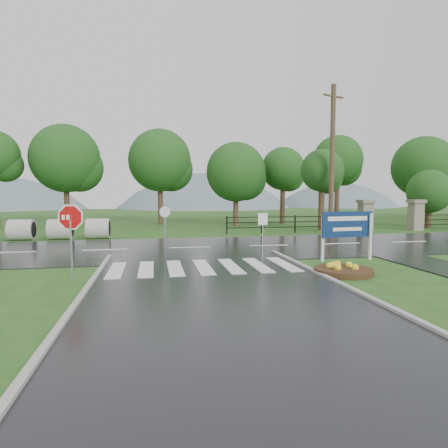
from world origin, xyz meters
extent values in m
plane|color=#26521B|center=(0.00, 0.00, 0.00)|extent=(120.00, 120.00, 0.00)
cube|color=black|center=(0.00, 10.00, 0.00)|extent=(90.00, 8.00, 0.04)
cube|color=#27272A|center=(8.50, 4.00, 0.00)|extent=(2.20, 11.00, 0.04)
cube|color=silver|center=(-3.00, 5.00, 0.06)|extent=(0.50, 2.80, 0.02)
cube|color=silver|center=(-2.00, 5.00, 0.06)|extent=(0.50, 2.80, 0.02)
cube|color=silver|center=(-1.00, 5.00, 0.06)|extent=(0.50, 2.80, 0.02)
cube|color=silver|center=(0.00, 5.00, 0.06)|extent=(0.50, 2.80, 0.02)
cube|color=silver|center=(1.00, 5.00, 0.06)|extent=(0.50, 2.80, 0.02)
cube|color=silver|center=(2.00, 5.00, 0.06)|extent=(0.50, 2.80, 0.02)
cube|color=silver|center=(3.00, 5.00, 0.06)|extent=(0.50, 2.80, 0.02)
cube|color=gray|center=(13.00, 16.00, 1.00)|extent=(0.80, 0.80, 2.00)
cube|color=#6B6659|center=(13.00, 16.00, 2.12)|extent=(1.00, 1.00, 0.24)
cube|color=gray|center=(17.00, 16.00, 1.00)|extent=(0.80, 0.80, 2.00)
cube|color=#6B6659|center=(17.00, 16.00, 2.12)|extent=(1.00, 1.00, 0.24)
cube|color=black|center=(7.75, 16.00, 0.40)|extent=(9.50, 0.05, 0.05)
cube|color=black|center=(7.75, 16.00, 0.75)|extent=(9.50, 0.05, 0.05)
cube|color=black|center=(7.75, 16.00, 1.10)|extent=(9.50, 0.05, 0.05)
cube|color=black|center=(3.00, 16.00, 0.60)|extent=(0.08, 0.08, 1.20)
cube|color=black|center=(12.50, 16.00, 0.60)|extent=(0.08, 0.08, 1.20)
cube|color=black|center=(17.50, 16.00, 0.60)|extent=(0.08, 0.08, 1.20)
sphere|color=slate|center=(-28.00, 65.00, -14.40)|extent=(40.00, 40.00, 40.00)
sphere|color=slate|center=(8.00, 65.00, -17.28)|extent=(48.00, 48.00, 48.00)
sphere|color=slate|center=(36.00, 65.00, -12.96)|extent=(36.00, 36.00, 36.00)
cylinder|color=#9E9B93|center=(-9.18, 15.00, 0.60)|extent=(1.30, 1.20, 1.20)
cylinder|color=#9E9B93|center=(-7.08, 15.00, 0.60)|extent=(1.30, 1.20, 1.20)
cylinder|color=#9E9B93|center=(-4.98, 15.00, 0.60)|extent=(1.30, 1.20, 1.20)
cube|color=#939399|center=(-4.25, 4.16, 0.92)|extent=(0.06, 0.06, 1.84)
cylinder|color=white|center=(-4.25, 4.17, 1.94)|extent=(1.08, 0.26, 1.11)
cylinder|color=#B10C0D|center=(-4.25, 4.16, 1.94)|extent=(0.95, 0.24, 0.96)
cube|color=silver|center=(4.80, 5.53, 0.94)|extent=(0.10, 0.10, 1.87)
cube|color=silver|center=(6.86, 5.53, 0.94)|extent=(0.10, 0.10, 1.87)
cube|color=#0C2351|center=(5.83, 5.53, 1.45)|extent=(2.24, 0.26, 1.03)
cube|color=white|center=(5.83, 5.50, 1.68)|extent=(1.77, 0.18, 0.17)
cube|color=white|center=(5.83, 5.50, 1.26)|extent=(1.30, 0.13, 0.14)
cylinder|color=#332111|center=(4.46, 3.23, 0.10)|extent=(1.91, 1.91, 0.19)
cube|color=#939399|center=(2.83, 7.16, 0.86)|extent=(0.04, 0.04, 1.73)
cube|color=white|center=(2.83, 7.14, 1.59)|extent=(0.41, 0.02, 0.50)
cylinder|color=#939399|center=(-1.23, 8.86, 0.97)|extent=(0.06, 0.06, 1.95)
cylinder|color=white|center=(-1.23, 8.84, 1.85)|extent=(0.47, 0.18, 0.49)
cylinder|color=#473523|center=(10.11, 15.50, 4.94)|extent=(0.33, 0.33, 9.88)
cube|color=brown|center=(10.11, 15.50, 9.11)|extent=(1.69, 0.70, 0.11)
cylinder|color=#3D2B1C|center=(10.35, 17.50, 1.81)|extent=(0.47, 0.47, 3.62)
sphere|color=#184616|center=(10.35, 17.50, 4.35)|extent=(3.10, 3.10, 3.10)
cylinder|color=#3D2B1C|center=(19.27, 17.50, 1.18)|extent=(0.40, 0.40, 2.37)
sphere|color=#184616|center=(19.27, 17.50, 2.84)|extent=(3.34, 3.34, 3.34)
camera|label=1|loc=(-1.70, -8.08, 2.66)|focal=30.00mm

